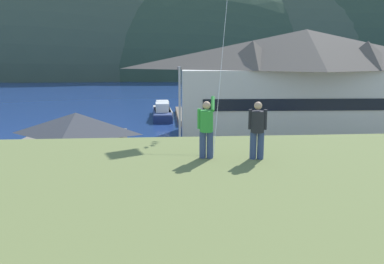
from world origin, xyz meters
name	(u,v)px	position (x,y,z in m)	size (l,w,h in m)	color
ground_plane	(220,228)	(0.00, 0.00, 0.00)	(600.00, 600.00, 0.00)	#66604C
parking_lot_pad	(209,193)	(0.00, 5.00, 0.05)	(40.00, 20.00, 0.10)	gray
bay_water	(177,94)	(0.00, 60.00, 0.01)	(360.00, 84.00, 0.03)	navy
far_hill_west_ridge	(77,75)	(-30.28, 117.14, 0.00)	(122.11, 56.65, 70.54)	#42513D
far_hill_east_peak	(196,75)	(8.39, 116.39, 0.00)	(120.61, 57.17, 61.64)	#334733
far_hill_center_saddle	(312,74)	(47.80, 116.97, 0.00)	(109.69, 54.84, 61.91)	#42513D
far_hill_far_shoulder	(379,74)	(71.27, 117.38, 0.00)	(142.88, 57.60, 69.23)	#334733
harbor_lodge	(304,81)	(11.56, 21.61, 5.69)	(26.68, 10.40, 10.75)	beige
storage_shed_near_lot	(78,144)	(-8.78, 8.94, 2.40)	(7.13, 5.50, 4.63)	#756B5B
wharf_dock	(189,116)	(0.60, 32.80, 0.35)	(3.20, 11.72, 0.70)	#70604C
moored_boat_wharfside	(162,114)	(-2.89, 32.42, 0.72)	(2.50, 7.24, 2.16)	navy
moored_boat_outer_mooring	(216,114)	(3.93, 31.46, 0.72)	(2.21, 6.32, 2.16)	#23564C
moored_boat_inner_slip	(162,111)	(-2.84, 34.39, 0.72)	(2.68, 7.07, 2.16)	#A8A399
parked_car_back_row_left	(299,167)	(6.37, 6.92, 1.06)	(4.29, 2.23, 1.82)	black
parked_car_front_row_end	(236,199)	(1.03, 1.24, 1.06)	(4.25, 2.15, 1.82)	#B28923
parked_car_lone_by_shed	(53,218)	(-8.15, -0.58, 1.06)	(4.29, 2.22, 1.82)	red
parked_car_mid_row_near	(375,167)	(11.41, 6.40, 1.06)	(4.24, 2.13, 1.82)	slate
parked_car_back_row_right	(340,196)	(6.74, 1.19, 1.06)	(4.22, 2.10, 1.82)	black
parked_car_front_row_red	(205,171)	(-0.15, 6.27, 1.06)	(4.33, 2.33, 1.82)	#236633
parking_light_pole	(180,111)	(-1.59, 10.55, 4.41)	(0.24, 0.78, 7.53)	#ADADB2
person_kite_flyer	(206,127)	(-1.54, -7.27, 6.67)	(0.57, 0.64, 1.86)	#384770
person_companion	(257,128)	(-0.03, -7.49, 6.65)	(0.54, 0.40, 1.74)	#384770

